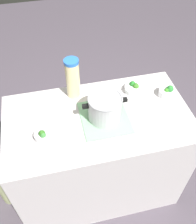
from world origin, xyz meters
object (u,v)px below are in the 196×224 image
at_px(broccoli_bowl_front, 43,136).
at_px(broccoli_bowl_back, 167,92).
at_px(cooking_pot, 105,108).
at_px(broccoli_bowl_center, 134,89).
at_px(lemonade_pitcher, 73,78).

relative_size(broccoli_bowl_front, broccoli_bowl_back, 0.94).
xyz_separation_m(cooking_pot, broccoli_bowl_center, (-0.27, -0.20, -0.07)).
relative_size(cooking_pot, broccoli_bowl_front, 2.79).
xyz_separation_m(broccoli_bowl_center, broccoli_bowl_back, (-0.21, 0.10, 0.01)).
bearing_deg(lemonade_pitcher, broccoli_bowl_front, 53.97).
bearing_deg(broccoli_bowl_back, lemonade_pitcher, -13.95).
height_order(broccoli_bowl_front, broccoli_bowl_center, broccoli_bowl_front).
height_order(cooking_pot, broccoli_bowl_back, cooking_pot).
relative_size(cooking_pot, lemonade_pitcher, 0.96).
relative_size(broccoli_bowl_center, broccoli_bowl_back, 1.21).
height_order(broccoli_bowl_front, broccoli_bowl_back, broccoli_bowl_back).
bearing_deg(broccoli_bowl_front, lemonade_pitcher, -126.03).
relative_size(lemonade_pitcher, broccoli_bowl_front, 2.91).
xyz_separation_m(broccoli_bowl_front, broccoli_bowl_back, (-0.89, -0.18, 0.01)).
distance_m(cooking_pot, lemonade_pitcher, 0.31).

